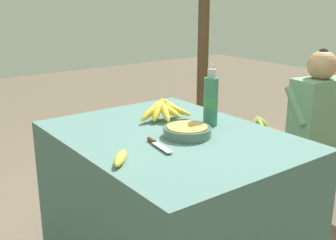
{
  "coord_description": "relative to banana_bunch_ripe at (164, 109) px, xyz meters",
  "views": [
    {
      "loc": [
        1.51,
        -1.14,
        1.4
      ],
      "look_at": [
        -0.09,
        0.05,
        0.8
      ],
      "focal_mm": 45.0,
      "sensor_mm": 36.0,
      "label": 1
    }
  ],
  "objects": [
    {
      "name": "support_post_near",
      "position": [
        -1.24,
        1.36,
        0.29
      ],
      "size": [
        0.1,
        0.1,
        2.22
      ],
      "color": "#4C3823",
      "rests_on": "ground_plane"
    },
    {
      "name": "loose_banana_front",
      "position": [
        0.37,
        -0.48,
        -0.04
      ],
      "size": [
        0.15,
        0.14,
        0.04
      ],
      "rotation": [
        0.0,
        0.0,
        -0.73
      ],
      "color": "gold",
      "rests_on": "market_counter"
    },
    {
      "name": "banana_bunch_ripe",
      "position": [
        0.0,
        0.0,
        0.0
      ],
      "size": [
        0.17,
        0.3,
        0.12
      ],
      "color": "#4C381E",
      "rests_on": "market_counter"
    },
    {
      "name": "banana_bunch_green",
      "position": [
        -0.3,
        1.12,
        -0.36
      ],
      "size": [
        0.16,
        0.25,
        0.12
      ],
      "color": "#4C381E",
      "rests_on": "wooden_bench"
    },
    {
      "name": "wooden_bench",
      "position": [
        0.08,
        1.12,
        -0.48
      ],
      "size": [
        1.49,
        0.32,
        0.41
      ],
      "color": "brown",
      "rests_on": "ground_plane"
    },
    {
      "name": "market_counter",
      "position": [
        0.22,
        -0.11,
        -0.44
      ],
      "size": [
        1.19,
        0.92,
        0.76
      ],
      "color": "#4C706B",
      "rests_on": "ground_plane"
    },
    {
      "name": "knife",
      "position": [
        0.3,
        -0.26,
        -0.05
      ],
      "size": [
        0.2,
        0.05,
        0.02
      ],
      "rotation": [
        0.0,
        0.0,
        -0.14
      ],
      "color": "#BCBCC1",
      "rests_on": "market_counter"
    },
    {
      "name": "serving_bowl",
      "position": [
        0.28,
        -0.07,
        -0.03
      ],
      "size": [
        0.22,
        0.22,
        0.05
      ],
      "color": "#4C6B5B",
      "rests_on": "market_counter"
    },
    {
      "name": "water_bottle",
      "position": [
        0.21,
        0.13,
        0.07
      ],
      "size": [
        0.07,
        0.07,
        0.31
      ],
      "color": "#337556",
      "rests_on": "market_counter"
    },
    {
      "name": "seated_vendor",
      "position": [
        0.15,
        1.09,
        -0.2
      ],
      "size": [
        0.43,
        0.41,
        1.08
      ],
      "rotation": [
        0.0,
        0.0,
        3.03
      ],
      "color": "#473828",
      "rests_on": "ground_plane"
    }
  ]
}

